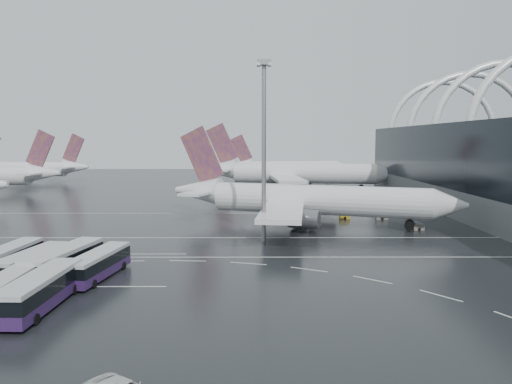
{
  "coord_description": "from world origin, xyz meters",
  "views": [
    {
      "loc": [
        -0.11,
        -70.46,
        16.39
      ],
      "look_at": [
        0.13,
        18.86,
        7.0
      ],
      "focal_mm": 35.0,
      "sensor_mm": 36.0,
      "label": 1
    }
  ],
  "objects_px": {
    "airliner_main": "(305,200)",
    "airliner_gate_c": "(288,168)",
    "bus_row_near_b": "(32,263)",
    "gse_cart_belly_e": "(345,216)",
    "gse_cart_belly_b": "(382,216)",
    "airliner_gate_b": "(294,174)",
    "jet_remote_far": "(38,169)",
    "bus_row_near_c": "(65,261)",
    "bus_row_near_d": "(98,264)",
    "gse_cart_belly_d": "(418,227)",
    "floodlight_mast": "(264,129)",
    "bus_row_near_a": "(8,258)",
    "bus_row_far_c": "(41,290)"
  },
  "relations": [
    {
      "from": "floodlight_mast",
      "to": "bus_row_near_d",
      "type": "bearing_deg",
      "value": -133.32
    },
    {
      "from": "floodlight_mast",
      "to": "gse_cart_belly_d",
      "type": "xyz_separation_m",
      "value": [
        28.38,
        10.2,
        -17.53
      ]
    },
    {
      "from": "bus_row_near_a",
      "to": "bus_row_near_d",
      "type": "distance_m",
      "value": 12.43
    },
    {
      "from": "bus_row_near_a",
      "to": "bus_row_near_c",
      "type": "distance_m",
      "value": 8.1
    },
    {
      "from": "floodlight_mast",
      "to": "gse_cart_belly_b",
      "type": "xyz_separation_m",
      "value": [
        24.84,
        22.73,
        -17.42
      ]
    },
    {
      "from": "bus_row_near_d",
      "to": "bus_row_near_b",
      "type": "bearing_deg",
      "value": 92.9
    },
    {
      "from": "bus_row_near_a",
      "to": "floodlight_mast",
      "type": "bearing_deg",
      "value": -56.57
    },
    {
      "from": "bus_row_near_c",
      "to": "gse_cart_belly_e",
      "type": "distance_m",
      "value": 60.42
    },
    {
      "from": "airliner_gate_b",
      "to": "bus_row_near_d",
      "type": "bearing_deg",
      "value": -98.52
    },
    {
      "from": "airliner_main",
      "to": "gse_cart_belly_e",
      "type": "bearing_deg",
      "value": 58.32
    },
    {
      "from": "airliner_main",
      "to": "gse_cart_belly_e",
      "type": "xyz_separation_m",
      "value": [
        9.15,
        7.64,
        -4.25
      ]
    },
    {
      "from": "jet_remote_far",
      "to": "gse_cart_belly_d",
      "type": "xyz_separation_m",
      "value": [
        114.99,
        -106.53,
        -4.34
      ]
    },
    {
      "from": "bus_row_far_c",
      "to": "gse_cart_belly_b",
      "type": "height_order",
      "value": "bus_row_far_c"
    },
    {
      "from": "bus_row_near_d",
      "to": "floodlight_mast",
      "type": "xyz_separation_m",
      "value": [
        20.04,
        21.25,
        16.35
      ]
    },
    {
      "from": "airliner_main",
      "to": "gse_cart_belly_b",
      "type": "relative_size",
      "value": 23.6
    },
    {
      "from": "bus_row_near_d",
      "to": "gse_cart_belly_d",
      "type": "xyz_separation_m",
      "value": [
        48.42,
        31.45,
        -1.18
      ]
    },
    {
      "from": "jet_remote_far",
      "to": "bus_row_near_b",
      "type": "height_order",
      "value": "jet_remote_far"
    },
    {
      "from": "airliner_main",
      "to": "bus_row_near_d",
      "type": "xyz_separation_m",
      "value": [
        -28.16,
        -36.87,
        -3.1
      ]
    },
    {
      "from": "jet_remote_far",
      "to": "gse_cart_belly_e",
      "type": "bearing_deg",
      "value": 145.7
    },
    {
      "from": "bus_row_near_b",
      "to": "gse_cart_belly_b",
      "type": "bearing_deg",
      "value": -42.48
    },
    {
      "from": "airliner_gate_c",
      "to": "bus_row_far_c",
      "type": "relative_size",
      "value": 3.76
    },
    {
      "from": "airliner_gate_c",
      "to": "bus_row_far_c",
      "type": "distance_m",
      "value": 163.71
    },
    {
      "from": "airliner_gate_c",
      "to": "gse_cart_belly_e",
      "type": "bearing_deg",
      "value": -96.94
    },
    {
      "from": "bus_row_near_a",
      "to": "bus_row_near_b",
      "type": "relative_size",
      "value": 1.03
    },
    {
      "from": "gse_cart_belly_b",
      "to": "airliner_main",
      "type": "bearing_deg",
      "value": -156.97
    },
    {
      "from": "jet_remote_far",
      "to": "floodlight_mast",
      "type": "relative_size",
      "value": 1.51
    },
    {
      "from": "bus_row_far_c",
      "to": "bus_row_near_c",
      "type": "bearing_deg",
      "value": 11.95
    },
    {
      "from": "gse_cart_belly_b",
      "to": "airliner_gate_b",
      "type": "bearing_deg",
      "value": 103.3
    },
    {
      "from": "jet_remote_far",
      "to": "bus_row_near_c",
      "type": "bearing_deg",
      "value": 122.09
    },
    {
      "from": "bus_row_near_d",
      "to": "gse_cart_belly_d",
      "type": "relative_size",
      "value": 6.62
    },
    {
      "from": "jet_remote_far",
      "to": "bus_row_far_c",
      "type": "distance_m",
      "value": 162.18
    },
    {
      "from": "airliner_gate_c",
      "to": "bus_row_near_d",
      "type": "xyz_separation_m",
      "value": [
        -32.29,
        -149.17,
        -2.94
      ]
    },
    {
      "from": "bus_row_near_b",
      "to": "gse_cart_belly_e",
      "type": "xyz_separation_m",
      "value": [
        45.57,
        43.74,
        -1.11
      ]
    },
    {
      "from": "bus_row_near_c",
      "to": "floodlight_mast",
      "type": "distance_m",
      "value": 35.71
    },
    {
      "from": "bus_row_near_c",
      "to": "gse_cart_belly_b",
      "type": "distance_m",
      "value": 65.51
    },
    {
      "from": "bus_row_near_c",
      "to": "airliner_gate_b",
      "type": "bearing_deg",
      "value": -9.63
    },
    {
      "from": "airliner_gate_c",
      "to": "bus_row_near_c",
      "type": "relative_size",
      "value": 3.63
    },
    {
      "from": "gse_cart_belly_d",
      "to": "gse_cart_belly_e",
      "type": "relative_size",
      "value": 0.95
    },
    {
      "from": "airliner_gate_c",
      "to": "gse_cart_belly_d",
      "type": "bearing_deg",
      "value": -91.88
    },
    {
      "from": "bus_row_near_b",
      "to": "gse_cart_belly_e",
      "type": "height_order",
      "value": "bus_row_near_b"
    },
    {
      "from": "airliner_gate_b",
      "to": "airliner_gate_c",
      "type": "bearing_deg",
      "value": 97.32
    },
    {
      "from": "airliner_gate_b",
      "to": "bus_row_near_c",
      "type": "relative_size",
      "value": 4.39
    },
    {
      "from": "bus_row_near_d",
      "to": "gse_cart_belly_e",
      "type": "xyz_separation_m",
      "value": [
        37.3,
        44.51,
        -1.15
      ]
    },
    {
      "from": "bus_row_near_a",
      "to": "bus_row_near_c",
      "type": "xyz_separation_m",
      "value": [
        7.82,
        -2.09,
        0.17
      ]
    },
    {
      "from": "airliner_gate_b",
      "to": "bus_row_near_d",
      "type": "distance_m",
      "value": 106.41
    },
    {
      "from": "airliner_main",
      "to": "airliner_gate_c",
      "type": "distance_m",
      "value": 112.38
    },
    {
      "from": "airliner_gate_b",
      "to": "gse_cart_belly_b",
      "type": "distance_m",
      "value": 59.45
    },
    {
      "from": "airliner_main",
      "to": "airliner_gate_c",
      "type": "xyz_separation_m",
      "value": [
        4.13,
        112.3,
        -0.16
      ]
    },
    {
      "from": "airliner_gate_c",
      "to": "floodlight_mast",
      "type": "relative_size",
      "value": 1.81
    },
    {
      "from": "airliner_gate_c",
      "to": "bus_row_near_a",
      "type": "xyz_separation_m",
      "value": [
        -44.4,
        -146.37,
        -2.92
      ]
    }
  ]
}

